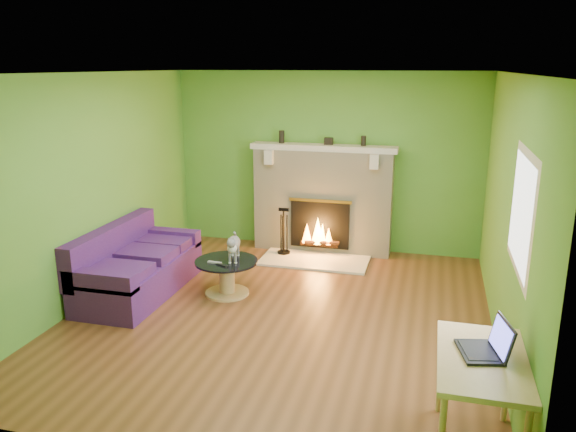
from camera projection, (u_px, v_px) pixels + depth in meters
name	position (u px, v px, depth m)	size (l,w,h in m)	color
floor	(280.00, 314.00, 6.22)	(5.00, 5.00, 0.00)	brown
ceiling	(279.00, 73.00, 5.54)	(5.00, 5.00, 0.00)	white
wall_back	(326.00, 162.00, 8.22)	(5.00, 5.00, 0.00)	#539530
wall_front	(173.00, 290.00, 3.55)	(5.00, 5.00, 0.00)	#539530
wall_left	(91.00, 189.00, 6.44)	(5.00, 5.00, 0.00)	#539530
wall_right	(508.00, 215.00, 5.33)	(5.00, 5.00, 0.00)	#539530
window_frame	(522.00, 212.00, 4.42)	(1.20, 1.20, 0.00)	silver
window_pane	(521.00, 212.00, 4.43)	(1.06, 1.06, 0.00)	white
fireplace	(323.00, 200.00, 8.18)	(2.10, 0.46, 1.58)	beige
hearth	(315.00, 260.00, 7.90)	(1.50, 0.75, 0.03)	beige
mantel	(323.00, 148.00, 7.96)	(2.10, 0.28, 0.08)	beige
sofa	(136.00, 267.00, 6.76)	(0.86, 1.81, 0.81)	#431961
coffee_table	(227.00, 275.00, 6.72)	(0.75, 0.75, 0.43)	tan
desk	(481.00, 370.00, 3.83)	(0.59, 1.02, 0.76)	tan
cat	(234.00, 246.00, 6.65)	(0.20, 0.54, 0.34)	#5C5C60
remote_silver	(215.00, 262.00, 6.58)	(0.17, 0.04, 0.02)	gray
remote_black	(222.00, 265.00, 6.49)	(0.16, 0.04, 0.02)	black
laptop	(481.00, 336.00, 3.82)	(0.30, 0.35, 0.26)	black
fire_tools	(284.00, 231.00, 8.07)	(0.18, 0.18, 0.68)	black
mantel_vase_left	(282.00, 137.00, 8.11)	(0.08, 0.08, 0.18)	black
mantel_vase_right	(363.00, 141.00, 7.82)	(0.07, 0.07, 0.14)	black
mantel_box	(329.00, 141.00, 7.95)	(0.12, 0.08, 0.10)	black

